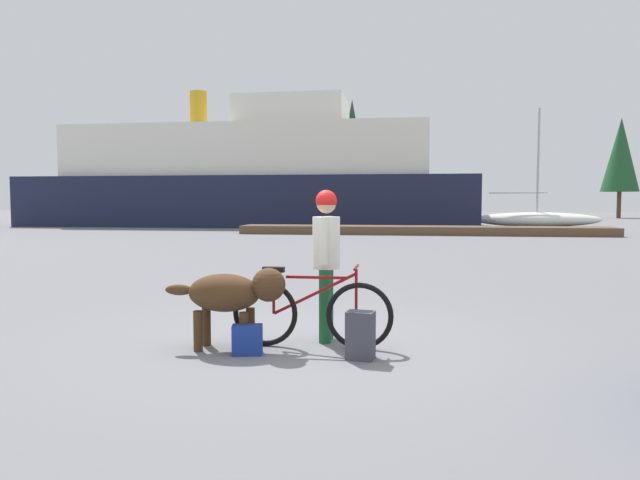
{
  "coord_description": "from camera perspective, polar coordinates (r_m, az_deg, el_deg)",
  "views": [
    {
      "loc": [
        1.13,
        -6.62,
        1.65
      ],
      "look_at": [
        0.06,
        0.44,
        1.17
      ],
      "focal_mm": 33.29,
      "sensor_mm": 36.0,
      "label": 1
    }
  ],
  "objects": [
    {
      "name": "ground_plane",
      "position": [
        6.92,
        -1.08,
        -9.94
      ],
      "size": [
        160.0,
        160.0,
        0.0
      ],
      "primitive_type": "plane",
      "color": "slate"
    },
    {
      "name": "bicycle",
      "position": [
        6.66,
        -0.91,
        -6.95
      ],
      "size": [
        1.82,
        0.44,
        0.93
      ],
      "color": "black",
      "rests_on": "ground_plane"
    },
    {
      "name": "person_cyclist",
      "position": [
        6.89,
        0.61,
        -0.95
      ],
      "size": [
        0.32,
        0.53,
        1.77
      ],
      "color": "#19592D",
      "rests_on": "ground_plane"
    },
    {
      "name": "dog",
      "position": [
        6.61,
        -8.39,
        -5.13
      ],
      "size": [
        1.37,
        0.49,
        0.91
      ],
      "color": "#472D19",
      "rests_on": "ground_plane"
    },
    {
      "name": "backpack",
      "position": [
        6.23,
        3.91,
        -9.13
      ],
      "size": [
        0.31,
        0.24,
        0.5
      ],
      "primitive_type": "cube",
      "rotation": [
        0.0,
        0.0,
        -0.17
      ],
      "color": "#3F3F4C",
      "rests_on": "ground_plane"
    },
    {
      "name": "handbag_pannier",
      "position": [
        6.46,
        -7.0,
        -9.5
      ],
      "size": [
        0.35,
        0.24,
        0.32
      ],
      "primitive_type": "cube",
      "rotation": [
        0.0,
        0.0,
        0.2
      ],
      "color": "navy",
      "rests_on": "ground_plane"
    },
    {
      "name": "dock_pier",
      "position": [
        28.9,
        9.79,
        0.93
      ],
      "size": [
        17.58,
        2.04,
        0.4
      ],
      "primitive_type": "cube",
      "color": "brown",
      "rests_on": "ground_plane"
    },
    {
      "name": "ferry_boat",
      "position": [
        38.84,
        -6.6,
        5.91
      ],
      "size": [
        28.36,
        8.01,
        8.71
      ],
      "color": "#191E38",
      "rests_on": "ground_plane"
    },
    {
      "name": "sailboat_moored",
      "position": [
        38.97,
        20.12,
        1.91
      ],
      "size": [
        7.67,
        2.15,
        7.26
      ],
      "color": "silver",
      "rests_on": "ground_plane"
    },
    {
      "name": "pine_tree_far_left",
      "position": [
        58.62,
        -11.63,
        8.44
      ],
      "size": [
        4.19,
        4.19,
        10.84
      ],
      "color": "#4C331E",
      "rests_on": "ground_plane"
    },
    {
      "name": "pine_tree_center",
      "position": [
        57.86,
        3.09,
        8.96
      ],
      "size": [
        3.48,
        3.48,
        11.29
      ],
      "color": "#4C331E",
      "rests_on": "ground_plane"
    },
    {
      "name": "pine_tree_far_right",
      "position": [
        61.62,
        26.93,
        7.31
      ],
      "size": [
        3.32,
        3.32,
        9.21
      ],
      "color": "#4C331E",
      "rests_on": "ground_plane"
    }
  ]
}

